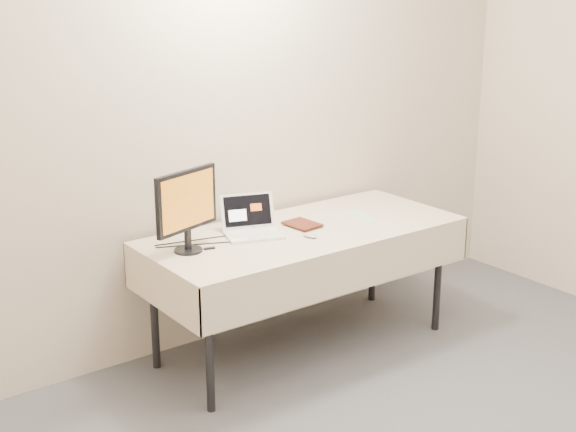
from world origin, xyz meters
TOP-DOWN VIEW (x-y plane):
  - back_wall at (0.00, 2.50)m, footprint 4.00×0.10m
  - table at (0.00, 2.05)m, footprint 1.86×0.81m
  - laptop at (-0.28, 2.16)m, footprint 0.38×0.37m
  - monitor at (-0.72, 2.11)m, footprint 0.41×0.19m
  - book at (-0.04, 2.09)m, footprint 0.15×0.03m
  - alarm_clock at (-0.23, 2.28)m, footprint 0.12×0.08m
  - clicker at (-0.06, 1.91)m, footprint 0.07×0.10m
  - paper_form at (0.44, 2.04)m, footprint 0.19×0.30m
  - usb_dongle at (-0.61, 2.07)m, footprint 0.06×0.03m

SIDE VIEW (x-z plane):
  - table at x=0.00m, z-range 0.31..1.05m
  - paper_form at x=0.44m, z-range 0.74..0.74m
  - usb_dongle at x=-0.61m, z-range 0.74..0.75m
  - clicker at x=-0.06m, z-range 0.74..0.76m
  - alarm_clock at x=-0.23m, z-range 0.74..0.79m
  - laptop at x=-0.28m, z-range 0.69..0.89m
  - book at x=-0.04m, z-range 0.74..0.94m
  - monitor at x=-0.72m, z-range 0.78..1.21m
  - back_wall at x=0.00m, z-range 0.00..2.70m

